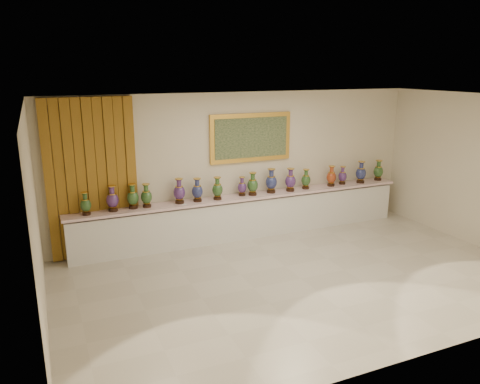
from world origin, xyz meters
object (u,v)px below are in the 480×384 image
(vase_0, at_px, (86,205))
(vase_2, at_px, (133,197))
(counter, at_px, (246,216))
(vase_1, at_px, (112,200))

(vase_0, xyz_separation_m, vase_2, (0.86, 0.07, 0.02))
(counter, height_order, vase_1, vase_1)
(vase_2, bearing_deg, vase_0, -175.53)
(counter, xyz_separation_m, vase_2, (-2.34, 0.01, 0.68))
(vase_0, height_order, vase_1, vase_1)
(counter, bearing_deg, vase_1, -179.53)
(vase_0, bearing_deg, vase_1, 4.29)
(vase_0, relative_size, vase_1, 0.87)
(counter, relative_size, vase_2, 15.37)
(counter, distance_m, vase_1, 2.80)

